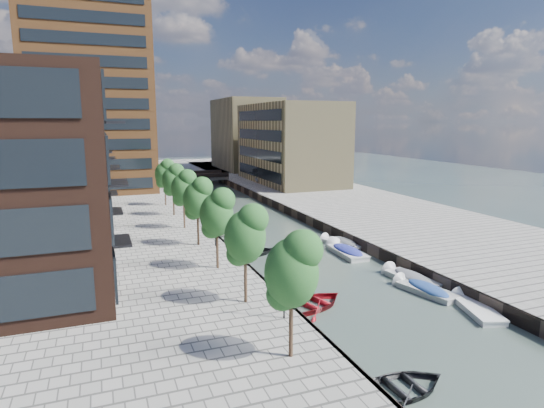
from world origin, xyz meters
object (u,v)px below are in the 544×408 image
sloop_4 (238,255)px  motorboat_0 (422,289)px  bridge (192,177)px  tree_2 (216,212)px  motorboat_4 (341,243)px  tree_3 (197,197)px  car (264,180)px  tree_1 (245,233)px  sloop_2 (313,307)px  sloop_0 (402,392)px  tree_0 (291,268)px  tree_6 (164,173)px  tree_4 (183,187)px  sloop_1 (250,255)px  tree_5 (173,179)px  sloop_3 (216,236)px  motorboat_2 (473,308)px  motorboat_3 (345,251)px  motorboat_1 (408,278)px

sloop_4 → motorboat_0: motorboat_0 is taller
bridge → tree_2: 54.81m
motorboat_0 → motorboat_4: motorboat_0 is taller
tree_3 → car: size_ratio=1.47×
tree_1 → motorboat_4: bearing=42.7°
sloop_2 → sloop_0: bearing=158.9°
tree_0 → tree_6: same height
sloop_2 → motorboat_4: bearing=-54.7°
tree_4 → sloop_1: size_ratio=1.24×
car → motorboat_4: bearing=-115.1°
tree_5 → sloop_0: tree_5 is taller
tree_0 → sloop_3: 28.10m
sloop_2 → motorboat_4: size_ratio=1.01×
tree_6 → motorboat_4: tree_6 is taller
motorboat_2 → motorboat_3: size_ratio=0.90×
bridge → motorboat_0: bridge is taller
sloop_3 → car: bearing=-24.0°
tree_5 → car: 29.98m
motorboat_1 → car: (5.97, 48.59, 1.49)m
sloop_0 → motorboat_2: bearing=-61.7°
tree_5 → sloop_3: 9.80m
tree_1 → motorboat_2: (14.00, -4.04, -5.22)m
motorboat_0 → motorboat_3: motorboat_3 is taller
tree_3 → tree_6: same height
tree_2 → motorboat_0: tree_2 is taller
motorboat_0 → motorboat_1: 2.41m
tree_1 → tree_3: (0.00, 14.00, 0.00)m
tree_1 → motorboat_4: 19.35m
motorboat_0 → car: size_ratio=1.22×
bridge → car: (10.97, -10.50, 0.30)m
tree_2 → tree_5: size_ratio=1.00×
car → motorboat_1: bearing=-113.5°
tree_4 → sloop_2: tree_4 is taller
sloop_1 → sloop_2: 12.59m
tree_1 → tree_3: 14.00m
sloop_1 → tree_6: bearing=8.6°
tree_2 → sloop_4: (3.34, 5.81, -5.31)m
tree_5 → motorboat_3: tree_5 is taller
motorboat_0 → motorboat_1: size_ratio=0.99×
tree_3 → sloop_0: size_ratio=1.31×
bridge → sloop_1: 48.74m
sloop_3 → tree_4: bearing=83.9°
tree_4 → car: size_ratio=1.47×
tree_2 → car: 47.80m
tree_6 → motorboat_1: bearing=-67.8°
sloop_4 → motorboat_2: (10.65, -16.85, 0.09)m
sloop_4 → tree_0: bearing=168.7°
motorboat_0 → bridge: bearing=94.1°
sloop_4 → sloop_3: bearing=-0.6°
sloop_4 → motorboat_1: size_ratio=1.00×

